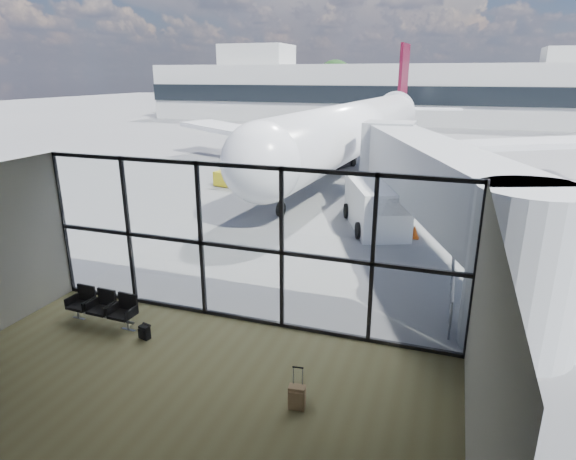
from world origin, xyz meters
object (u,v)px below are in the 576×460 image
Objects in this scene: suitcase at (297,397)px; airliner at (360,128)px; belt_loader at (338,158)px; seating_row at (104,305)px; service_van at (377,206)px; backpack at (144,332)px; mobile_stairs at (239,174)px.

airliner is (-4.12, 27.70, 2.64)m from suitcase.
belt_loader is (-5.61, 27.27, 0.36)m from suitcase.
seating_row is at bearing 157.50° from suitcase.
suitcase is 0.18× the size of service_van.
backpack is at bearing -87.00° from airliner.
airliner is 2.76m from belt_loader.
seating_row is at bearing -69.62° from belt_loader.
belt_loader is (-0.94, 25.92, 0.44)m from backpack.
seating_row is 5.17× the size of backpack.
suitcase is at bearing -109.82° from service_van.
suitcase is 28.13m from airliner.
service_van is 11.91m from mobile_stairs.
backpack is 12.43m from service_van.
suitcase reaches higher than backpack.
backpack is (1.59, -0.42, -0.33)m from seating_row.
airliner is 10.36m from mobile_stairs.
airliner reaches higher than mobile_stairs.
airliner is at bearing 37.91° from belt_loader.
seating_row is 1.67m from backpack.
seating_row is 18.38m from mobile_stairs.
belt_loader is at bearing 88.11° from service_van.
seating_row is 0.06× the size of airliner.
seating_row is at bearing 178.57° from backpack.
backpack is at bearing -11.97° from seating_row.
seating_row is 2.28× the size of suitcase.
mobile_stairs reaches higher than belt_loader.
backpack is 0.44× the size of suitcase.
belt_loader is 8.90m from mobile_stairs.
mobile_stairs is (-5.61, 18.35, 0.41)m from backpack.
belt_loader is at bearing 94.85° from suitcase.
airliner is (2.14, 25.93, 2.40)m from seating_row.
belt_loader is at bearing 67.80° from mobile_stairs.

